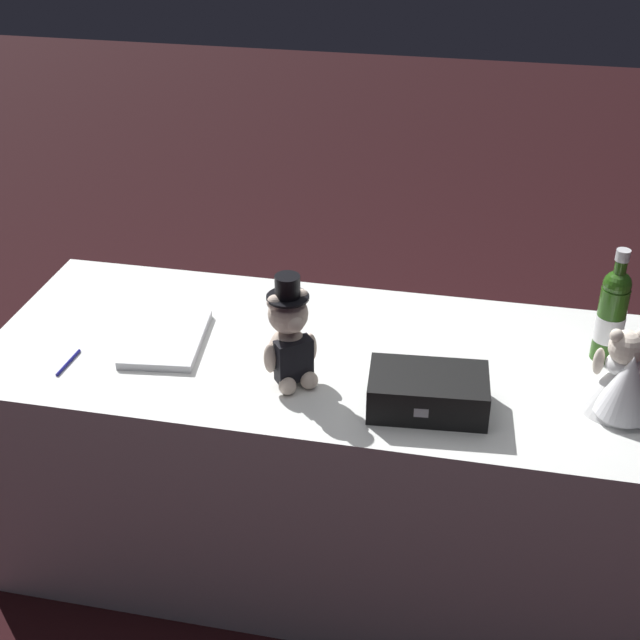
# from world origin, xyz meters

# --- Properties ---
(ground_plane) EXTENTS (12.00, 12.00, 0.00)m
(ground_plane) POSITION_xyz_m (0.00, 0.00, 0.00)
(ground_plane) COLOR black
(reception_table) EXTENTS (1.82, 0.76, 0.71)m
(reception_table) POSITION_xyz_m (0.00, 0.00, 0.35)
(reception_table) COLOR white
(reception_table) RESTS_ON ground_plane
(teddy_bear_groom) EXTENTS (0.14, 0.14, 0.30)m
(teddy_bear_groom) POSITION_xyz_m (-0.05, -0.15, 0.83)
(teddy_bear_groom) COLOR beige
(teddy_bear_groom) RESTS_ON reception_table
(teddy_bear_bride) EXTENTS (0.19, 0.23, 0.22)m
(teddy_bear_bride) POSITION_xyz_m (0.77, -0.11, 0.80)
(teddy_bear_bride) COLOR white
(teddy_bear_bride) RESTS_ON reception_table
(champagne_bottle) EXTENTS (0.08, 0.08, 0.32)m
(champagne_bottle) POSITION_xyz_m (0.75, 0.13, 0.84)
(champagne_bottle) COLOR #265114
(champagne_bottle) RESTS_ON reception_table
(signing_pen) EXTENTS (0.01, 0.13, 0.01)m
(signing_pen) POSITION_xyz_m (-0.64, -0.19, 0.71)
(signing_pen) COLOR navy
(signing_pen) RESTS_ON reception_table
(gift_case_black) EXTENTS (0.30, 0.20, 0.09)m
(gift_case_black) POSITION_xyz_m (0.31, -0.20, 0.75)
(gift_case_black) COLOR black
(gift_case_black) RESTS_ON reception_table
(guestbook) EXTENTS (0.23, 0.32, 0.02)m
(guestbook) POSITION_xyz_m (-0.42, -0.04, 0.72)
(guestbook) COLOR white
(guestbook) RESTS_ON reception_table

